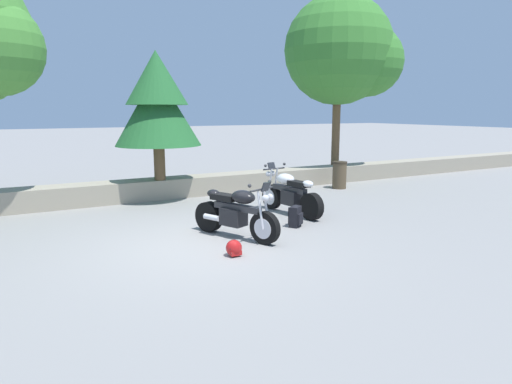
{
  "coord_description": "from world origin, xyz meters",
  "views": [
    {
      "loc": [
        -2.89,
        -7.41,
        2.45
      ],
      "look_at": [
        1.81,
        1.2,
        0.65
      ],
      "focal_mm": 31.22,
      "sensor_mm": 36.0,
      "label": 1
    }
  ],
  "objects": [
    {
      "name": "ground_plane",
      "position": [
        0.0,
        0.0,
        0.0
      ],
      "size": [
        120.0,
        120.0,
        0.0
      ],
      "primitive_type": "plane",
      "color": "gray"
    },
    {
      "name": "stone_wall",
      "position": [
        0.0,
        4.8,
        0.28
      ],
      "size": [
        36.0,
        0.8,
        0.55
      ],
      "primitive_type": "cube",
      "color": "gray",
      "rests_on": "ground"
    },
    {
      "name": "motorcycle_black_near_left",
      "position": [
        0.8,
        0.15,
        0.49
      ],
      "size": [
        1.05,
        1.96,
        1.18
      ],
      "color": "black",
      "rests_on": "ground"
    },
    {
      "name": "motorcycle_white_centre",
      "position": [
        2.82,
        1.36,
        0.49
      ],
      "size": [
        0.73,
        2.06,
        1.18
      ],
      "color": "black",
      "rests_on": "ground"
    },
    {
      "name": "rider_backpack",
      "position": [
        2.27,
        0.3,
        0.24
      ],
      "size": [
        0.35,
        0.34,
        0.47
      ],
      "color": "black",
      "rests_on": "ground"
    },
    {
      "name": "rider_helmet",
      "position": [
        0.27,
        -0.83,
        0.14
      ],
      "size": [
        0.28,
        0.28,
        0.28
      ],
      "color": "#B21919",
      "rests_on": "ground"
    },
    {
      "name": "pine_tree_mid_right",
      "position": [
        0.61,
        4.57,
        2.71
      ],
      "size": [
        2.31,
        2.31,
        3.48
      ],
      "color": "brown",
      "rests_on": "stone_wall"
    },
    {
      "name": "leafy_tree_far_right",
      "position": [
        7.3,
        4.96,
        4.38
      ],
      "size": [
        3.87,
        3.69,
        5.76
      ],
      "color": "brown",
      "rests_on": "stone_wall"
    },
    {
      "name": "trash_bin",
      "position": [
        6.14,
        3.61,
        0.43
      ],
      "size": [
        0.46,
        0.46,
        0.86
      ],
      "color": "brown",
      "rests_on": "ground"
    }
  ]
}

